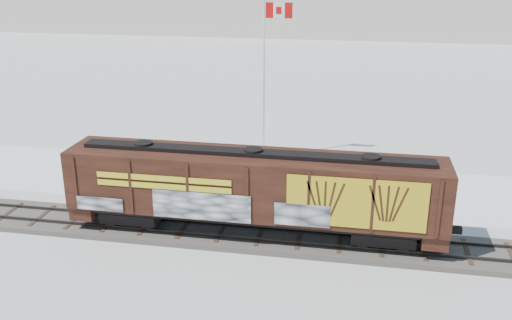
% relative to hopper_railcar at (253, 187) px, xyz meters
% --- Properties ---
extents(ground, '(500.00, 500.00, 0.00)m').
position_rel_hopper_railcar_xyz_m(ground, '(-1.65, 0.01, -2.82)').
color(ground, white).
rests_on(ground, ground).
extents(rail_track, '(50.00, 3.40, 0.43)m').
position_rel_hopper_railcar_xyz_m(rail_track, '(-1.65, 0.01, -2.67)').
color(rail_track, '#59544C').
rests_on(rail_track, ground).
extents(parking_strip, '(40.00, 8.00, 0.03)m').
position_rel_hopper_railcar_xyz_m(parking_strip, '(-1.65, 7.51, -2.81)').
color(parking_strip, white).
rests_on(parking_strip, ground).
extents(hopper_railcar, '(18.56, 3.06, 4.26)m').
position_rel_hopper_railcar_xyz_m(hopper_railcar, '(0.00, 0.00, 0.00)').
color(hopper_railcar, black).
rests_on(hopper_railcar, rail_track).
extents(flagpole, '(2.30, 0.90, 10.95)m').
position_rel_hopper_railcar_xyz_m(flagpole, '(-1.47, 12.12, 1.19)').
color(flagpole, silver).
rests_on(flagpole, ground).
extents(car_silver, '(4.97, 3.00, 1.58)m').
position_rel_hopper_railcar_xyz_m(car_silver, '(-9.61, 5.74, -2.00)').
color(car_silver, silver).
rests_on(car_silver, parking_strip).
extents(car_white, '(4.31, 1.73, 1.39)m').
position_rel_hopper_railcar_xyz_m(car_white, '(-5.18, 6.25, -2.09)').
color(car_white, silver).
rests_on(car_white, parking_strip).
extents(car_dark, '(5.27, 3.53, 1.42)m').
position_rel_hopper_railcar_xyz_m(car_dark, '(1.48, 7.91, -2.08)').
color(car_dark, '#202328').
rests_on(car_dark, parking_strip).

